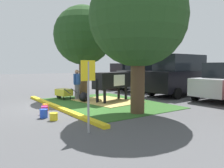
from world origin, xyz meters
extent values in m
plane|color=#4C4C4F|center=(0.00, 0.00, 0.00)|extent=(80.00, 80.00, 0.00)
cube|color=#2D5B23|center=(0.51, 2.30, 0.01)|extent=(6.47, 4.67, 0.02)
cube|color=yellow|center=(0.51, -0.18, 0.06)|extent=(7.67, 0.24, 0.12)
cube|color=tan|center=(0.09, 2.67, 0.03)|extent=(3.47, 2.78, 0.04)
cylinder|color=brown|center=(-2.15, 2.48, 1.21)|extent=(0.54, 0.54, 2.42)
sphere|color=#23471E|center=(-2.15, 2.48, 3.62)|extent=(3.42, 3.42, 3.42)
cylinder|color=#4C3823|center=(3.17, 2.03, 1.19)|extent=(0.55, 0.55, 2.39)
sphere|color=#23471E|center=(3.17, 2.03, 3.71)|extent=(3.77, 3.77, 3.77)
cube|color=black|center=(0.25, 2.87, 1.12)|extent=(1.29, 2.40, 0.80)
cube|color=white|center=(0.21, 3.01, 1.12)|extent=(0.93, 1.06, 0.56)
cylinder|color=black|center=(-0.11, 4.15, 1.22)|extent=(0.48, 0.70, 0.58)
cube|color=black|center=(-0.19, 4.46, 1.40)|extent=(0.37, 0.49, 0.32)
cube|color=white|center=(-0.24, 4.65, 1.36)|extent=(0.22, 0.17, 0.20)
cylinder|color=black|center=(-0.22, 3.63, 0.36)|extent=(0.14, 0.14, 0.72)
cylinder|color=black|center=(0.25, 3.76, 0.36)|extent=(0.14, 0.14, 0.72)
cylinder|color=black|center=(0.24, 1.97, 0.36)|extent=(0.14, 0.14, 0.72)
cylinder|color=black|center=(0.71, 2.10, 0.36)|extent=(0.14, 0.14, 0.72)
cylinder|color=black|center=(0.57, 1.71, 0.87)|extent=(0.06, 0.06, 0.70)
ellipsoid|color=black|center=(-0.62, 1.67, 0.24)|extent=(1.19, 0.96, 0.48)
cube|color=black|center=(-1.14, 1.96, 0.26)|extent=(0.34, 0.31, 0.22)
cube|color=silver|center=(-1.25, 2.02, 0.26)|extent=(0.10, 0.12, 0.16)
cylinder|color=black|center=(-1.01, 1.68, 0.06)|extent=(0.35, 0.26, 0.10)
cylinder|color=slate|center=(-1.36, 1.66, 0.42)|extent=(0.26, 0.26, 0.84)
cylinder|color=#23478C|center=(-1.36, 1.66, 1.13)|extent=(0.34, 0.34, 0.58)
sphere|color=#8C664C|center=(-1.36, 1.66, 1.53)|extent=(0.23, 0.23, 0.23)
cylinder|color=#23478C|center=(-1.45, 1.86, 1.16)|extent=(0.09, 0.09, 0.55)
cylinder|color=#23478C|center=(-1.28, 1.46, 1.16)|extent=(0.09, 0.09, 0.55)
cylinder|color=#9E7F5B|center=(1.20, 3.89, 0.39)|extent=(0.26, 0.26, 0.78)
cylinder|color=slate|center=(1.20, 3.89, 1.05)|extent=(0.34, 0.34, 0.54)
sphere|color=beige|center=(1.20, 3.89, 1.42)|extent=(0.21, 0.21, 0.21)
cylinder|color=slate|center=(1.37, 3.75, 1.08)|extent=(0.09, 0.09, 0.51)
cylinder|color=slate|center=(1.03, 4.03, 1.08)|extent=(0.09, 0.09, 0.51)
cube|color=gold|center=(-1.87, 1.10, 0.40)|extent=(1.00, 0.76, 0.36)
cylinder|color=black|center=(-2.36, 1.01, 0.18)|extent=(0.37, 0.17, 0.36)
cylinder|color=black|center=(-1.54, 0.94, 0.12)|extent=(0.04, 0.04, 0.24)
cylinder|color=black|center=(-1.62, 1.38, 0.12)|extent=(0.04, 0.04, 0.24)
cylinder|color=black|center=(-1.19, 1.01, 0.52)|extent=(0.53, 0.14, 0.23)
cylinder|color=black|center=(-1.27, 1.44, 0.52)|extent=(0.53, 0.14, 0.23)
cylinder|color=#99999E|center=(4.35, -0.81, 1.00)|extent=(0.06, 0.06, 1.99)
cube|color=yellow|center=(4.35, -0.81, 1.74)|extent=(0.06, 0.44, 0.56)
cylinder|color=orange|center=(0.55, -0.74, 0.13)|extent=(0.24, 0.24, 0.26)
torus|color=orange|center=(0.55, -0.74, 0.26)|extent=(0.27, 0.27, 0.02)
cylinder|color=#EA3893|center=(1.23, -1.01, 0.15)|extent=(0.25, 0.25, 0.31)
torus|color=#EA3893|center=(1.23, -1.01, 0.31)|extent=(0.27, 0.27, 0.02)
cylinder|color=blue|center=(1.83, -1.24, 0.15)|extent=(0.28, 0.28, 0.31)
torus|color=blue|center=(1.83, -1.24, 0.31)|extent=(0.30, 0.30, 0.02)
cylinder|color=yellow|center=(2.39, -1.08, 0.13)|extent=(0.28, 0.28, 0.25)
torus|color=yellow|center=(2.39, -1.08, 0.25)|extent=(0.30, 0.30, 0.02)
cube|color=red|center=(-4.84, 7.84, 0.77)|extent=(2.01, 4.48, 0.90)
cube|color=black|center=(-4.84, 7.84, 1.62)|extent=(1.69, 2.27, 0.80)
cylinder|color=black|center=(-5.80, 9.23, 0.32)|extent=(0.25, 0.65, 0.64)
cylinder|color=black|center=(-4.00, 9.31, 0.32)|extent=(0.25, 0.65, 0.64)
cylinder|color=black|center=(-5.67, 6.37, 0.32)|extent=(0.25, 0.65, 0.64)
cylinder|color=black|center=(-3.87, 6.46, 0.32)|extent=(0.25, 0.65, 0.64)
cube|color=#3D3D42|center=(-2.34, 7.98, 0.92)|extent=(2.12, 4.68, 1.20)
cube|color=black|center=(-2.34, 7.98, 2.02)|extent=(1.82, 3.28, 1.00)
cylinder|color=black|center=(-3.36, 9.43, 0.32)|extent=(0.25, 0.65, 0.64)
cylinder|color=black|center=(-1.46, 9.52, 0.32)|extent=(0.25, 0.65, 0.64)
cylinder|color=black|center=(-3.22, 6.44, 0.32)|extent=(0.25, 0.65, 0.64)
cylinder|color=black|center=(-1.32, 6.53, 0.32)|extent=(0.25, 0.65, 0.64)
cube|color=black|center=(0.67, 7.69, 0.92)|extent=(2.12, 4.68, 1.20)
cube|color=black|center=(0.67, 7.69, 2.02)|extent=(1.82, 3.28, 1.00)
cylinder|color=black|center=(-0.35, 9.14, 0.32)|extent=(0.25, 0.65, 0.64)
cylinder|color=black|center=(1.55, 9.23, 0.32)|extent=(0.25, 0.65, 0.64)
cylinder|color=black|center=(-0.21, 6.15, 0.32)|extent=(0.25, 0.65, 0.64)
cylinder|color=black|center=(1.69, 6.24, 0.32)|extent=(0.25, 0.65, 0.64)
cylinder|color=black|center=(2.37, 9.58, 0.32)|extent=(0.25, 0.65, 0.64)
cylinder|color=black|center=(2.51, 6.72, 0.32)|extent=(0.25, 0.65, 0.64)
camera|label=1|loc=(9.85, -3.84, 1.90)|focal=36.58mm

